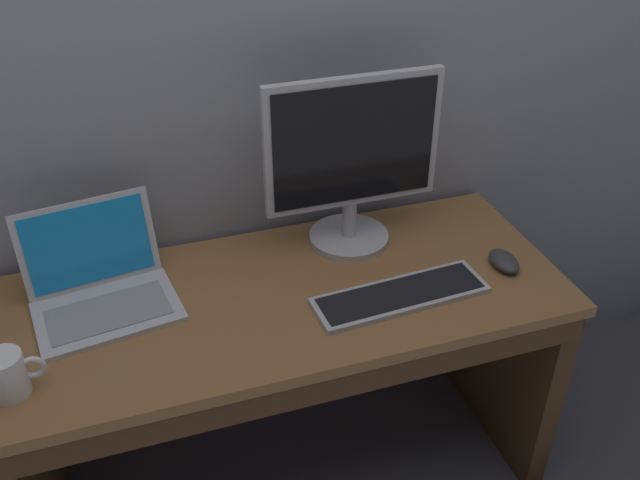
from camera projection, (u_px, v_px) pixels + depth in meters
The scene contains 8 objects.
ground_plane at pixel (291, 474), 2.17m from camera, with size 14.00×14.00×0.00m, color #4C4C51.
back_wall at pixel (239, 4), 1.69m from camera, with size 4.02×0.04×2.70m, color gray.
desk at pixel (288, 362), 1.89m from camera, with size 1.44×0.60×0.72m.
laptop_silver at pixel (100, 284), 1.71m from camera, with size 0.37×0.32×0.24m.
external_monitor at pixel (352, 163), 1.83m from camera, with size 0.48×0.22×0.49m.
wired_keyboard at pixel (400, 295), 1.75m from camera, with size 0.46×0.16×0.02m.
computer_mouse at pixel (504, 261), 1.86m from camera, with size 0.07×0.11×0.04m, color #38383D.
coffee_mug at pixel (7, 374), 1.46m from camera, with size 0.13×0.08×0.10m.
Camera 1 is at (-0.35, -1.36, 1.81)m, focal length 39.05 mm.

